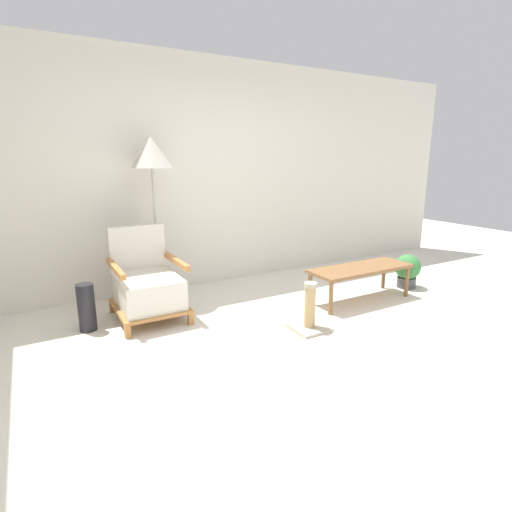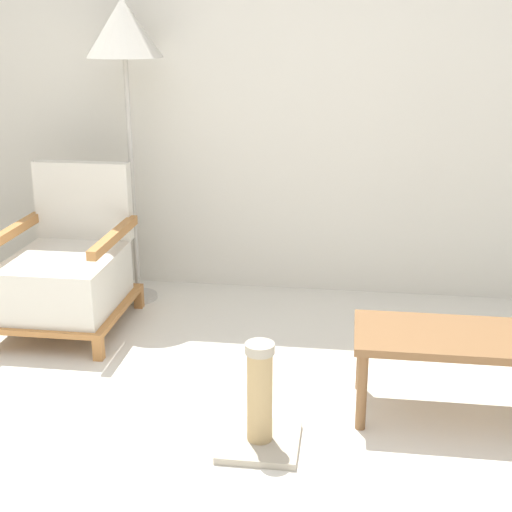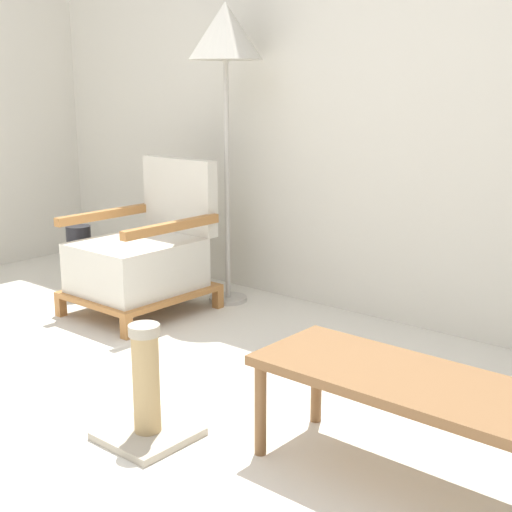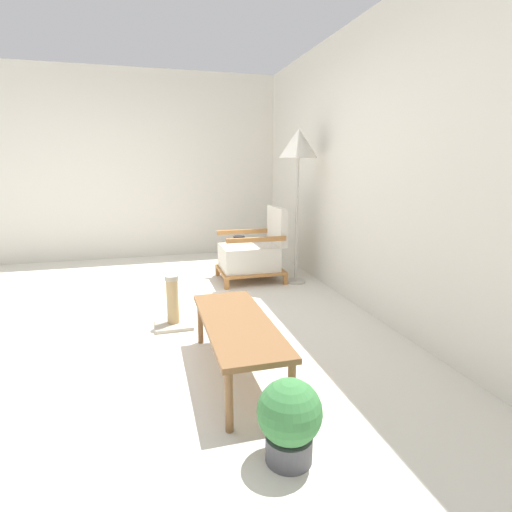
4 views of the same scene
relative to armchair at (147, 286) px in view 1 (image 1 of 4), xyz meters
name	(u,v)px [view 1 (image 1 of 4)]	position (x,y,z in m)	size (l,w,h in m)	color
ground_plane	(329,356)	(1.03, -1.53, -0.33)	(14.00, 14.00, 0.00)	silver
wall_back	(209,175)	(1.03, 0.80, 1.02)	(8.00, 0.06, 2.70)	silver
armchair	(147,286)	(0.00, 0.00, 0.00)	(0.64, 0.75, 0.88)	#B2753D
floor_lamp	(152,157)	(0.25, 0.46, 1.23)	(0.43, 0.43, 1.77)	#B7B2A8
coffee_table	(361,271)	(2.17, -0.68, 0.01)	(1.20, 0.42, 0.38)	brown
vase	(87,307)	(-0.57, -0.04, -0.11)	(0.15, 0.15, 0.44)	black
potted_plant	(407,270)	(3.01, -0.62, -0.11)	(0.31, 0.31, 0.41)	#4C4C51
scratching_post	(310,314)	(1.21, -1.04, -0.17)	(0.32, 0.32, 0.45)	#B2A893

